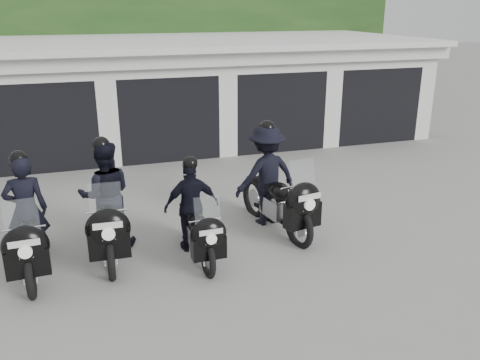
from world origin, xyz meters
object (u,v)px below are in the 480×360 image
object	(u,v)px
police_bike_a	(27,226)
police_bike_d	(271,182)
police_bike_c	(194,213)
police_bike_b	(106,204)

from	to	relation	value
police_bike_a	police_bike_d	bearing A→B (deg)	3.48
police_bike_a	police_bike_c	xyz separation A→B (m)	(2.55, -0.20, -0.05)
police_bike_a	police_bike_d	world-z (taller)	police_bike_d
police_bike_b	police_bike_d	distance (m)	2.95
police_bike_a	police_bike_c	size ratio (longest dim) A/B	1.14
police_bike_b	police_bike_c	size ratio (longest dim) A/B	1.18
police_bike_a	police_bike_c	distance (m)	2.56
police_bike_b	police_bike_a	bearing A→B (deg)	-162.14
police_bike_c	police_bike_d	xyz separation A→B (m)	(1.60, 0.66, 0.15)
police_bike_a	police_bike_d	xyz separation A→B (m)	(4.15, 0.46, 0.11)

